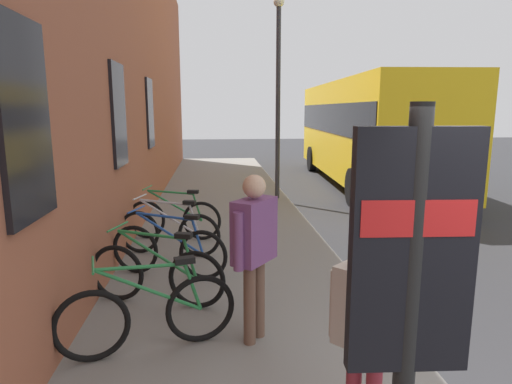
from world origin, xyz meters
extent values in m
plane|color=#2D2D30|center=(6.00, -1.00, 0.00)|extent=(60.00, 60.00, 0.00)
cube|color=gray|center=(8.00, 1.75, 0.06)|extent=(24.00, 3.50, 0.12)
cube|color=#9E563D|center=(9.00, 3.80, 3.59)|extent=(22.00, 0.60, 7.19)
cube|color=black|center=(2.00, 3.48, 2.40)|extent=(0.90, 0.06, 1.60)
cube|color=black|center=(5.50, 3.48, 2.40)|extent=(0.90, 0.06, 1.60)
cube|color=black|center=(9.00, 3.48, 2.40)|extent=(0.90, 0.06, 1.60)
torus|color=black|center=(2.31, 3.18, 0.48)|extent=(0.24, 0.71, 0.72)
torus|color=black|center=(2.58, 2.17, 0.48)|extent=(0.24, 0.71, 0.72)
cylinder|color=#267F3F|center=(2.45, 2.65, 0.76)|extent=(0.30, 0.99, 0.58)
cylinder|color=#267F3F|center=(2.43, 2.72, 1.00)|extent=(0.26, 0.83, 0.09)
cylinder|color=#267F3F|center=(2.56, 2.24, 0.73)|extent=(0.08, 0.19, 0.51)
cube|color=black|center=(2.54, 2.31, 1.02)|extent=(0.15, 0.22, 0.06)
cylinder|color=#267F3F|center=(2.32, 3.14, 1.08)|extent=(0.47, 0.15, 0.02)
torus|color=black|center=(3.69, 3.24, 0.48)|extent=(0.28, 0.70, 0.72)
torus|color=black|center=(3.38, 2.24, 0.48)|extent=(0.28, 0.70, 0.72)
cylinder|color=#267F3F|center=(3.53, 2.71, 0.76)|extent=(0.34, 0.98, 0.58)
cylinder|color=#267F3F|center=(3.55, 2.79, 1.00)|extent=(0.29, 0.82, 0.09)
cylinder|color=#267F3F|center=(3.40, 2.31, 0.73)|extent=(0.09, 0.19, 0.51)
cube|color=black|center=(3.42, 2.38, 1.02)|extent=(0.16, 0.22, 0.06)
cylinder|color=#267F3F|center=(3.68, 3.19, 1.08)|extent=(0.46, 0.17, 0.02)
torus|color=black|center=(4.63, 3.17, 0.48)|extent=(0.29, 0.70, 0.72)
torus|color=black|center=(4.28, 2.18, 0.48)|extent=(0.29, 0.70, 0.72)
cylinder|color=#1E4CA5|center=(4.45, 2.65, 0.76)|extent=(0.37, 0.97, 0.58)
cylinder|color=#1E4CA5|center=(4.47, 2.72, 1.00)|extent=(0.31, 0.82, 0.09)
cylinder|color=#1E4CA5|center=(4.31, 2.25, 0.73)|extent=(0.09, 0.19, 0.51)
cube|color=black|center=(4.33, 2.32, 1.02)|extent=(0.16, 0.22, 0.06)
cylinder|color=#1E4CA5|center=(4.61, 3.12, 1.08)|extent=(0.46, 0.18, 0.02)
torus|color=black|center=(5.57, 3.27, 0.48)|extent=(0.26, 0.71, 0.72)
torus|color=black|center=(5.27, 2.26, 0.48)|extent=(0.26, 0.71, 0.72)
cylinder|color=silver|center=(5.41, 2.74, 0.76)|extent=(0.32, 0.99, 0.58)
cylinder|color=silver|center=(5.43, 2.82, 1.00)|extent=(0.28, 0.83, 0.09)
cylinder|color=silver|center=(5.29, 2.34, 0.73)|extent=(0.09, 0.19, 0.51)
cube|color=black|center=(5.31, 2.41, 1.02)|extent=(0.15, 0.22, 0.06)
cylinder|color=silver|center=(5.56, 3.22, 1.08)|extent=(0.47, 0.16, 0.02)
torus|color=black|center=(6.42, 3.28, 0.48)|extent=(0.20, 0.72, 0.72)
torus|color=black|center=(6.22, 2.24, 0.48)|extent=(0.20, 0.72, 0.72)
cylinder|color=#267F3F|center=(6.32, 2.74, 0.76)|extent=(0.23, 1.01, 0.58)
cylinder|color=#267F3F|center=(6.33, 2.81, 1.00)|extent=(0.20, 0.84, 0.09)
cylinder|color=#267F3F|center=(6.24, 2.32, 0.73)|extent=(0.07, 0.19, 0.51)
cube|color=black|center=(6.25, 2.39, 1.02)|extent=(0.14, 0.22, 0.06)
cylinder|color=#267F3F|center=(6.41, 3.23, 1.08)|extent=(0.48, 0.11, 0.02)
cylinder|color=black|center=(0.11, 1.15, 1.32)|extent=(0.10, 0.10, 2.40)
cube|color=black|center=(0.11, 1.15, 1.87)|extent=(0.11, 0.55, 1.10)
cube|color=red|center=(0.11, 1.15, 2.03)|extent=(0.12, 0.50, 0.16)
cube|color=yellow|center=(12.55, -3.00, 1.85)|extent=(10.63, 3.11, 3.00)
cube|color=black|center=(12.55, -3.00, 2.21)|extent=(10.42, 3.14, 0.90)
cylinder|color=black|center=(9.13, -4.00, 0.50)|extent=(1.01, 0.31, 1.00)
cylinder|color=black|center=(9.27, -1.61, 0.50)|extent=(1.01, 0.31, 1.00)
cylinder|color=black|center=(15.84, -4.39, 0.50)|extent=(1.01, 0.31, 1.00)
cylinder|color=black|center=(15.98, -2.00, 0.50)|extent=(1.01, 0.31, 1.00)
cube|color=#B2A599|center=(1.03, 0.99, 1.15)|extent=(0.47, 0.45, 0.56)
sphere|color=#D8AD8C|center=(1.03, 0.99, 1.55)|extent=(0.20, 0.20, 0.20)
cylinder|color=#B2A599|center=(1.22, 1.16, 1.12)|extent=(0.09, 0.09, 0.50)
cylinder|color=#B2A599|center=(0.85, 0.83, 1.12)|extent=(0.09, 0.09, 0.50)
cylinder|color=brown|center=(2.50, 1.67, 0.55)|extent=(0.12, 0.12, 0.86)
cylinder|color=brown|center=(2.64, 1.56, 0.55)|extent=(0.12, 0.12, 0.86)
cube|color=#723F72|center=(2.57, 1.62, 1.30)|extent=(0.55, 0.50, 0.64)
sphere|color=#D8AD8C|center=(2.57, 1.62, 1.75)|extent=(0.23, 0.23, 0.23)
cylinder|color=#723F72|center=(2.35, 1.79, 1.26)|extent=(0.10, 0.10, 0.57)
cylinder|color=#723F72|center=(2.79, 1.45, 1.26)|extent=(0.10, 0.10, 0.57)
cylinder|color=#333338|center=(9.98, 0.30, 2.58)|extent=(0.12, 0.12, 4.92)
sphere|color=silver|center=(9.98, 0.30, 5.16)|extent=(0.28, 0.28, 0.28)
camera|label=1|loc=(-1.65, 2.01, 2.49)|focal=30.84mm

